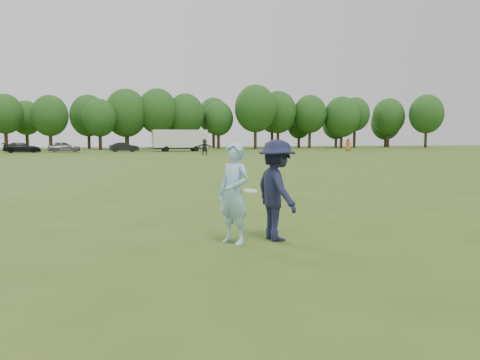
{
  "coord_description": "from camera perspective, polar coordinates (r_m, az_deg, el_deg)",
  "views": [
    {
      "loc": [
        -2.59,
        -8.86,
        1.98
      ],
      "look_at": [
        0.32,
        0.47,
        1.1
      ],
      "focal_mm": 35.0,
      "sensor_mm": 36.0,
      "label": 1
    }
  ],
  "objects": [
    {
      "name": "player_far_c",
      "position": [
        73.22,
        13.04,
        4.21
      ],
      "size": [
        1.13,
        1.08,
        1.94
      ],
      "primitive_type": "imported",
      "rotation": [
        0.0,
        0.0,
        2.46
      ],
      "color": "#C55817",
      "rests_on": "ground"
    },
    {
      "name": "car_f",
      "position": [
        69.47,
        -13.96,
        3.91
      ],
      "size": [
        4.27,
        1.86,
        1.37
      ],
      "primitive_type": "imported",
      "rotation": [
        0.0,
        0.0,
        1.67
      ],
      "color": "black",
      "rests_on": "ground"
    },
    {
      "name": "ground",
      "position": [
        9.44,
        -1.01,
        -6.96
      ],
      "size": [
        200.0,
        200.0,
        0.0
      ],
      "primitive_type": "plane",
      "color": "#345517",
      "rests_on": "ground"
    },
    {
      "name": "car_e",
      "position": [
        69.84,
        -20.64,
        3.79
      ],
      "size": [
        4.44,
        1.97,
        1.48
      ],
      "primitive_type": "imported",
      "rotation": [
        0.0,
        0.0,
        1.62
      ],
      "color": "slate",
      "rests_on": "ground"
    },
    {
      "name": "car_d",
      "position": [
        69.84,
        -25.04,
        3.6
      ],
      "size": [
        4.92,
        2.37,
        1.38
      ],
      "primitive_type": "imported",
      "rotation": [
        0.0,
        0.0,
        1.66
      ],
      "color": "black",
      "rests_on": "ground"
    },
    {
      "name": "cargo_trailer",
      "position": [
        70.45,
        -7.36,
        4.93
      ],
      "size": [
        9.0,
        2.75,
        3.2
      ],
      "color": "silver",
      "rests_on": "ground"
    },
    {
      "name": "player_far_d",
      "position": [
        54.46,
        -4.34,
        4.04
      ],
      "size": [
        1.83,
        0.88,
        1.9
      ],
      "primitive_type": "imported",
      "rotation": [
        0.0,
        0.0,
        -0.19
      ],
      "color": "#2A2A2A",
      "rests_on": "ground"
    },
    {
      "name": "disc_in_play",
      "position": [
        8.61,
        1.26,
        -1.31
      ],
      "size": [
        0.33,
        0.33,
        0.07
      ],
      "color": "white",
      "rests_on": "ground"
    },
    {
      "name": "treeline",
      "position": [
        86.04,
        -13.82,
        7.84
      ],
      "size": [
        130.35,
        18.39,
        11.74
      ],
      "color": "#332114",
      "rests_on": "ground"
    },
    {
      "name": "defender",
      "position": [
        9.05,
        4.48,
        -1.24
      ],
      "size": [
        0.84,
        1.32,
        1.95
      ],
      "primitive_type": "imported",
      "rotation": [
        0.0,
        0.0,
        1.67
      ],
      "color": "#1A1D3A",
      "rests_on": "ground"
    },
    {
      "name": "field_cone",
      "position": [
        61.47,
        8.98,
        3.37
      ],
      "size": [
        0.28,
        0.28,
        0.3
      ],
      "primitive_type": "cone",
      "color": "#E65F0C",
      "rests_on": "ground"
    },
    {
      "name": "thrower",
      "position": [
        8.72,
        -0.74,
        -1.67
      ],
      "size": [
        0.75,
        0.82,
        1.89
      ],
      "primitive_type": "imported",
      "rotation": [
        0.0,
        0.0,
        -1.01
      ],
      "color": "#96C6E8",
      "rests_on": "ground"
    }
  ]
}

